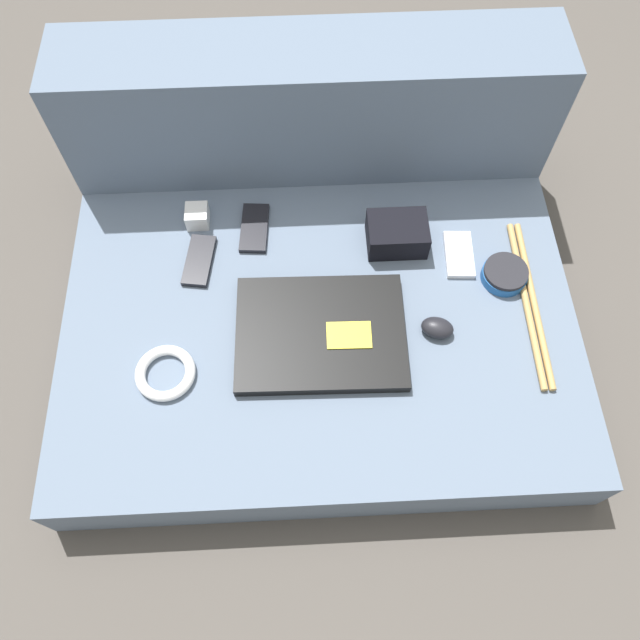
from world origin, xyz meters
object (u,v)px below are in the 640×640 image
object	(u,v)px
charger_brick	(197,216)
phone_silver	(459,255)
speaker_puck	(505,274)
phone_small	(199,261)
camera_pouch	(397,234)
phone_black	(254,228)
laptop	(319,333)
computer_mouse	(437,328)

from	to	relation	value
charger_brick	phone_silver	bearing A→B (deg)	-11.86
speaker_puck	phone_small	bearing A→B (deg)	173.73
camera_pouch	charger_brick	bearing A→B (deg)	169.89
phone_black	phone_small	size ratio (longest dim) A/B	0.99
camera_pouch	phone_small	bearing A→B (deg)	-175.90
phone_black	charger_brick	distance (m)	0.13
phone_silver	laptop	bearing A→B (deg)	-146.87
phone_small	charger_brick	size ratio (longest dim) A/B	2.53
laptop	camera_pouch	world-z (taller)	camera_pouch
speaker_puck	charger_brick	xyz separation A→B (m)	(-0.66, 0.18, 0.01)
computer_mouse	phone_black	distance (m)	0.46
laptop	camera_pouch	size ratio (longest dim) A/B	2.69
charger_brick	laptop	bearing A→B (deg)	-49.32
phone_black	phone_small	bearing A→B (deg)	-141.46
camera_pouch	charger_brick	world-z (taller)	camera_pouch
computer_mouse	speaker_puck	bearing A→B (deg)	53.81
phone_black	speaker_puck	bearing A→B (deg)	-11.62
camera_pouch	charger_brick	xyz separation A→B (m)	(-0.44, 0.08, -0.01)
computer_mouse	speaker_puck	size ratio (longest dim) A/B	0.79
phone_black	camera_pouch	size ratio (longest dim) A/B	1.02
phone_black	phone_small	xyz separation A→B (m)	(-0.12, -0.08, 0.00)
camera_pouch	speaker_puck	bearing A→B (deg)	-24.92
laptop	phone_small	distance (m)	0.32
computer_mouse	charger_brick	xyz separation A→B (m)	(-0.50, 0.30, 0.00)
phone_small	speaker_puck	bearing A→B (deg)	2.05
laptop	phone_small	world-z (taller)	laptop
laptop	charger_brick	xyz separation A→B (m)	(-0.26, 0.30, 0.01)
laptop	camera_pouch	distance (m)	0.29
computer_mouse	speaker_puck	xyz separation A→B (m)	(0.16, 0.12, -0.00)
phone_small	charger_brick	world-z (taller)	charger_brick
speaker_puck	computer_mouse	bearing A→B (deg)	-143.02
phone_silver	charger_brick	xyz separation A→B (m)	(-0.57, 0.12, 0.02)
laptop	computer_mouse	xyz separation A→B (m)	(0.24, -0.00, 0.01)
laptop	camera_pouch	xyz separation A→B (m)	(0.18, 0.22, 0.02)
laptop	speaker_puck	bearing A→B (deg)	17.79
computer_mouse	phone_small	bearing A→B (deg)	175.39
phone_black	charger_brick	xyz separation A→B (m)	(-0.13, 0.03, 0.01)
charger_brick	computer_mouse	bearing A→B (deg)	-31.25
charger_brick	camera_pouch	bearing A→B (deg)	-10.11
camera_pouch	laptop	bearing A→B (deg)	-129.05
computer_mouse	phone_silver	xyz separation A→B (m)	(0.07, 0.18, -0.01)
speaker_puck	phone_black	size ratio (longest dim) A/B	0.74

